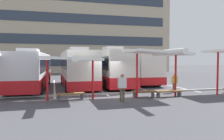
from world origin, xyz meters
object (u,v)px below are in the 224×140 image
object	(u,v)px
bench_4	(169,92)
waiting_passenger_3	(122,86)
bench_3	(144,93)
coach_bus_1	(77,69)
coach_bus_2	(109,68)
waiting_shelter_1	(71,60)
waiting_passenger_0	(175,82)
bench_2	(71,95)
coach_bus_3	(137,68)
coach_bus_0	(31,71)
waiting_shelter_2	(159,54)

from	to	relation	value
bench_4	waiting_passenger_3	bearing A→B (deg)	-165.77
bench_4	bench_3	bearing A→B (deg)	171.91
coach_bus_1	coach_bus_2	bearing A→B (deg)	7.06
waiting_shelter_1	waiting_passenger_0	world-z (taller)	waiting_shelter_1
coach_bus_2	waiting_passenger_0	bearing A→B (deg)	-56.92
coach_bus_1	coach_bus_2	xyz separation A→B (m)	(3.26, 0.40, 0.03)
coach_bus_1	waiting_passenger_3	world-z (taller)	coach_bus_1
waiting_passenger_3	bench_4	bearing A→B (deg)	14.23
coach_bus_1	bench_2	world-z (taller)	coach_bus_1
waiting_shelter_1	waiting_passenger_3	bearing A→B (deg)	-22.65
coach_bus_3	waiting_passenger_3	size ratio (longest dim) A/B	6.01
coach_bus_3	coach_bus_1	bearing A→B (deg)	-161.59
waiting_shelter_1	bench_4	size ratio (longest dim) A/B	2.25
waiting_passenger_3	bench_3	bearing A→B (deg)	31.83
coach_bus_0	coach_bus_2	size ratio (longest dim) A/B	1.07
coach_bus_2	bench_3	distance (m)	7.61
waiting_shelter_1	waiting_passenger_3	size ratio (longest dim) A/B	2.50
waiting_shelter_1	waiting_shelter_2	world-z (taller)	waiting_shelter_2
coach_bus_2	waiting_shelter_1	world-z (taller)	coach_bus_2
coach_bus_2	coach_bus_3	size ratio (longest dim) A/B	1.00
waiting_shelter_2	bench_3	bearing A→B (deg)	153.68
waiting_shelter_1	coach_bus_3	bearing A→B (deg)	48.83
coach_bus_2	bench_4	size ratio (longest dim) A/B	5.40
coach_bus_0	waiting_passenger_3	xyz separation A→B (m)	(6.01, -8.19, -0.59)
waiting_shelter_1	bench_4	distance (m)	7.13
coach_bus_0	coach_bus_1	xyz separation A→B (m)	(4.09, 0.07, 0.12)
waiting_shelter_1	bench_2	distance (m)	2.29
waiting_passenger_0	coach_bus_0	bearing A→B (deg)	153.99
bench_2	waiting_passenger_3	distance (m)	3.44
coach_bus_0	waiting_passenger_0	xyz separation A→B (m)	(11.23, -5.48, -0.74)
coach_bus_2	bench_4	xyz separation A→B (m)	(2.39, -7.71, -1.42)
waiting_passenger_0	coach_bus_1	bearing A→B (deg)	142.17
bench_4	waiting_passenger_0	distance (m)	2.36
coach_bus_3	coach_bus_0	bearing A→B (deg)	-167.77
waiting_passenger_3	coach_bus_3	bearing A→B (deg)	64.06
waiting_shelter_1	waiting_passenger_0	size ratio (longest dim) A/B	2.85
coach_bus_3	waiting_passenger_3	distance (m)	11.82
bench_2	waiting_shelter_2	distance (m)	6.49
waiting_shelter_2	waiting_passenger_3	xyz separation A→B (m)	(-2.84, -0.76, -2.00)
coach_bus_1	bench_3	world-z (taller)	coach_bus_1
waiting_shelter_2	bench_3	xyz separation A→B (m)	(-0.90, 0.45, -2.69)
waiting_shelter_1	coach_bus_2	bearing A→B (deg)	59.48
bench_3	coach_bus_3	bearing A→B (deg)	71.09
waiting_shelter_2	bench_4	xyz separation A→B (m)	(0.90, 0.19, -2.68)
coach_bus_1	coach_bus_0	bearing A→B (deg)	-179.08
coach_bus_0	coach_bus_2	bearing A→B (deg)	3.65
coach_bus_0	bench_2	bearing A→B (deg)	-65.84
coach_bus_1	waiting_shelter_1	world-z (taller)	coach_bus_1
waiting_shelter_2	coach_bus_3	bearing A→B (deg)	76.74
coach_bus_0	bench_4	bearing A→B (deg)	-36.60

